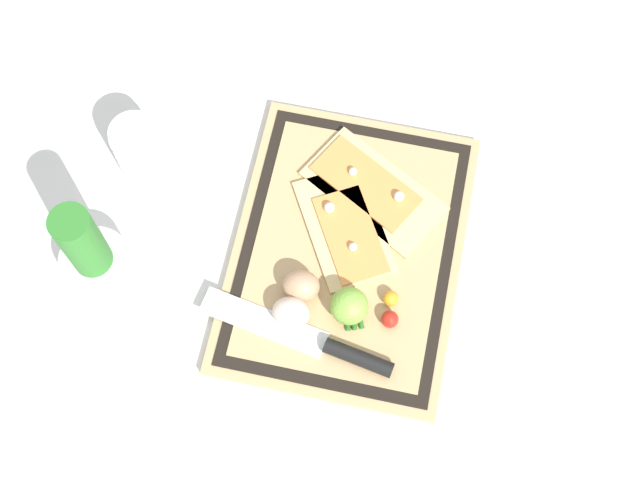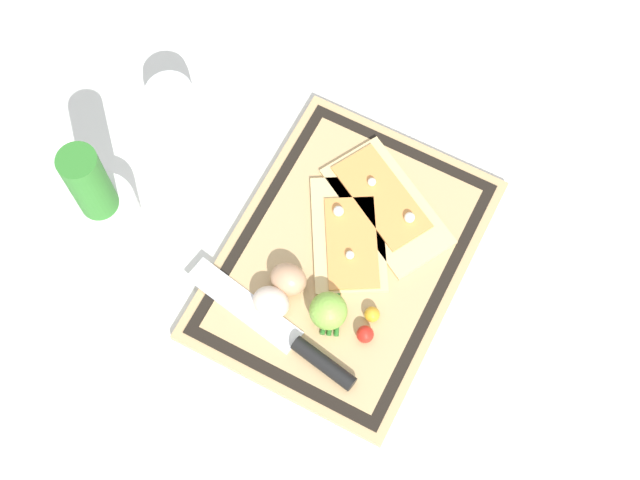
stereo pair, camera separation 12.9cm
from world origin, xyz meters
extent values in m
plane|color=silver|center=(0.00, 0.00, 0.00)|extent=(6.00, 6.00, 0.00)
cube|color=tan|center=(0.00, 0.00, 0.01)|extent=(0.44, 0.33, 0.02)
cube|color=black|center=(0.00, 0.00, 0.02)|extent=(0.42, 0.31, 0.00)
cube|color=tan|center=(0.00, 0.00, 0.02)|extent=(0.38, 0.27, 0.00)
cube|color=#DBBC7F|center=(0.10, -0.02, 0.02)|extent=(0.19, 0.23, 0.01)
cube|color=#E08E47|center=(0.11, -0.01, 0.03)|extent=(0.14, 0.18, 0.00)
sphere|color=silver|center=(0.09, -0.06, 0.03)|extent=(0.02, 0.02, 0.02)
sphere|color=silver|center=(0.12, 0.02, 0.03)|extent=(0.01, 0.01, 0.01)
cube|color=#DBBC7F|center=(0.03, 0.01, 0.02)|extent=(0.21, 0.18, 0.01)
cube|color=#E08E47|center=(0.02, 0.00, 0.03)|extent=(0.16, 0.14, 0.00)
sphere|color=silver|center=(0.05, 0.04, 0.03)|extent=(0.02, 0.02, 0.02)
sphere|color=silver|center=(0.00, -0.01, 0.03)|extent=(0.01, 0.01, 0.01)
cube|color=silver|center=(-0.13, 0.09, 0.02)|extent=(0.07, 0.19, 0.00)
cylinder|color=black|center=(-0.16, -0.05, 0.03)|extent=(0.04, 0.10, 0.02)
ellipsoid|color=tan|center=(-0.08, 0.05, 0.04)|extent=(0.05, 0.05, 0.05)
ellipsoid|color=beige|center=(-0.12, 0.06, 0.04)|extent=(0.05, 0.05, 0.05)
sphere|color=#7FB742|center=(-0.09, -0.02, 0.05)|extent=(0.05, 0.05, 0.05)
sphere|color=red|center=(-0.10, -0.08, 0.03)|extent=(0.02, 0.02, 0.02)
sphere|color=gold|center=(-0.06, -0.07, 0.03)|extent=(0.02, 0.02, 0.02)
cylinder|color=#2D7528|center=(0.01, 0.01, 0.02)|extent=(0.26, 0.08, 0.01)
cylinder|color=#2D7528|center=(0.01, 0.01, 0.02)|extent=(0.25, 0.10, 0.01)
cylinder|color=#2D7528|center=(0.01, 0.01, 0.02)|extent=(0.25, 0.12, 0.01)
cylinder|color=white|center=(-0.10, 0.35, 0.03)|extent=(0.10, 0.10, 0.06)
cylinder|color=#2D7528|center=(-0.10, 0.35, 0.11)|extent=(0.06, 0.06, 0.17)
cylinder|color=silver|center=(0.08, 0.34, 0.05)|extent=(0.07, 0.07, 0.09)
cylinder|color=olive|center=(0.08, 0.34, 0.02)|extent=(0.07, 0.07, 0.03)
cylinder|color=silver|center=(0.08, 0.34, 0.10)|extent=(0.07, 0.07, 0.01)
camera|label=1|loc=(-0.47, -0.06, 1.23)|focal=50.00mm
camera|label=2|loc=(-0.42, -0.18, 1.23)|focal=50.00mm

